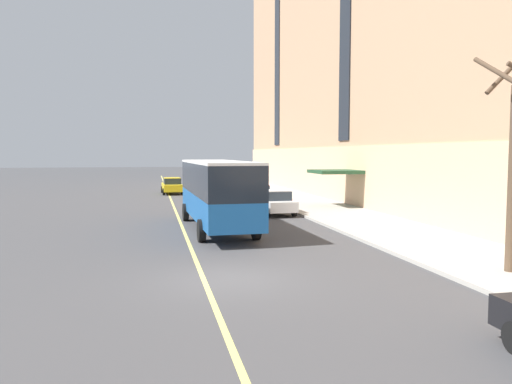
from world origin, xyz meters
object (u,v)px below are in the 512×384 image
Objects in this scene: city_bus at (217,190)px; taxi_cab at (172,186)px; fire_hydrant at (291,202)px; parked_car_red_3 at (256,194)px; parked_car_white_2 at (275,202)px; parked_car_red_4 at (237,186)px.

city_bus is 2.28× the size of taxi_cab.
taxi_cab is 16.85m from fire_hydrant.
parked_car_red_3 is 3.74m from fire_hydrant.
parked_car_white_2 is 15.62m from parked_car_red_4.
parked_car_red_3 reaches higher than fire_hydrant.
parked_car_white_2 and parked_car_red_4 have the same top height.
parked_car_white_2 is 0.92× the size of taxi_cab.
parked_car_red_3 is 9.59m from parked_car_red_4.
parked_car_red_4 is (0.17, 15.62, 0.00)m from parked_car_white_2.
fire_hydrant is at bearing -61.52° from parked_car_red_3.
taxi_cab reaches higher than fire_hydrant.
parked_car_white_2 is 0.94× the size of parked_car_red_3.
parked_car_red_4 reaches higher than fire_hydrant.
city_bus reaches higher than parked_car_red_3.
taxi_cab is at bearing 108.05° from parked_car_white_2.
parked_car_white_2 reaches higher than fire_hydrant.
parked_car_red_4 is at bearing -20.01° from taxi_cab.
taxi_cab is at bearing 116.38° from parked_car_red_3.
city_bus reaches higher than taxi_cab.
city_bus is 10.59m from fire_hydrant.
city_bus is 2.33× the size of parked_car_red_3.
parked_car_red_3 is at bearing -63.62° from taxi_cab.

